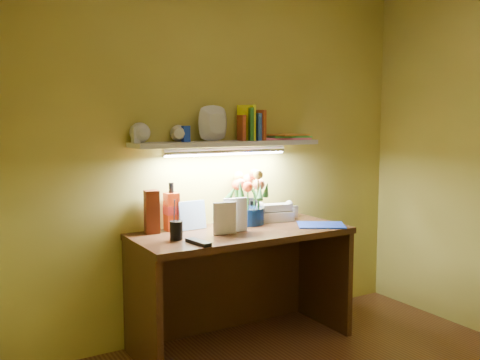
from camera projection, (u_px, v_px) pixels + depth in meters
name	position (u px, v px, depth m)	size (l,w,h in m)	color
desk	(242.00, 287.00, 3.46)	(1.40, 0.60, 0.75)	#331E0E
flower_bouquet	(248.00, 195.00, 3.61)	(0.25, 0.25, 0.39)	#07183B
telephone	(275.00, 211.00, 3.75)	(0.23, 0.17, 0.14)	beige
desk_clock	(292.00, 212.00, 3.88)	(0.08, 0.04, 0.08)	silver
whisky_bottle	(172.00, 207.00, 3.40)	(0.08, 0.08, 0.31)	#BF310C
whisky_box	(152.00, 212.00, 3.33)	(0.09, 0.09, 0.27)	#521D0B
pen_cup	(176.00, 224.00, 3.15)	(0.08, 0.08, 0.19)	black
art_card	(192.00, 215.00, 3.44)	(0.18, 0.04, 0.18)	white
tv_remote	(198.00, 242.00, 3.04)	(0.05, 0.19, 0.02)	black
blue_folder	(321.00, 225.00, 3.57)	(0.31, 0.23, 0.01)	blue
desk_book_a	(213.00, 219.00, 3.26)	(0.15, 0.02, 0.20)	silver
desk_book_b	(224.00, 216.00, 3.33)	(0.16, 0.02, 0.22)	silver
wall_shelf	(229.00, 137.00, 3.51)	(1.31, 0.35, 0.27)	silver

